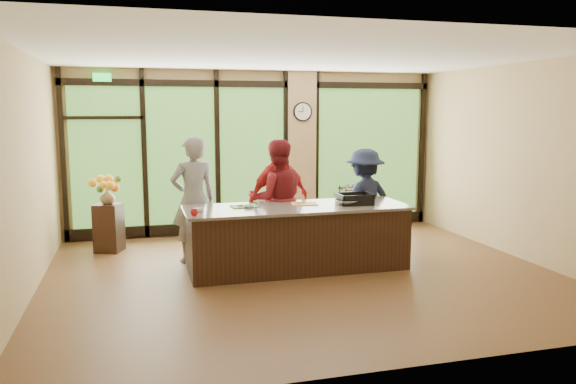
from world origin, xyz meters
TOP-DOWN VIEW (x-y plane):
  - floor at (0.00, 0.00)m, footprint 7.00×7.00m
  - ceiling at (0.00, 0.00)m, footprint 7.00×7.00m
  - back_wall at (0.00, 3.00)m, footprint 7.00×0.00m
  - left_wall at (-3.50, 0.00)m, footprint 0.00×6.00m
  - right_wall at (3.50, 0.00)m, footprint 0.00×6.00m
  - window_wall at (0.16, 2.95)m, footprint 6.90×0.12m
  - island_base at (0.00, 0.30)m, footprint 3.10×1.00m
  - countertop at (0.00, 0.30)m, footprint 3.20×1.10m
  - wall_clock at (0.85, 2.87)m, footprint 0.36×0.04m
  - cook_left at (-1.39, 1.11)m, footprint 0.77×0.59m
  - cook_midleft at (-0.13, 0.98)m, footprint 0.94×0.76m
  - cook_midright at (-0.09, 1.03)m, footprint 1.17×0.81m
  - cook_right at (1.33, 0.99)m, footprint 1.20×0.86m
  - roasting_pan at (0.86, 0.26)m, footprint 0.52×0.42m
  - mixing_bowl at (0.71, 0.20)m, footprint 0.32×0.32m
  - cutting_board_left at (-0.74, 0.46)m, footprint 0.38×0.30m
  - cutting_board_center at (0.15, 0.44)m, footprint 0.41×0.33m
  - cutting_board_right at (0.80, 0.31)m, footprint 0.45×0.39m
  - prep_bowl_near at (-1.41, 0.25)m, footprint 0.16×0.16m
  - prep_bowl_mid at (-0.70, 0.35)m, footprint 0.15×0.15m
  - prep_bowl_far at (-0.42, 0.78)m, footprint 0.15×0.15m
  - red_ramekin at (-1.50, -0.05)m, footprint 0.11×0.11m
  - flower_stand at (-2.66, 2.09)m, footprint 0.50×0.50m
  - flower_vase at (-2.66, 2.09)m, footprint 0.31×0.31m
  - bar_cart at (1.92, 2.75)m, footprint 0.64×0.37m

SIDE VIEW (x-z plane):
  - floor at x=0.00m, z-range 0.00..0.00m
  - flower_stand at x=-2.66m, z-range 0.00..0.78m
  - island_base at x=0.00m, z-range 0.00..0.88m
  - bar_cart at x=1.92m, z-range 0.09..0.96m
  - cook_right at x=1.33m, z-range 0.00..1.67m
  - countertop at x=0.00m, z-range 0.88..0.92m
  - flower_vase at x=-2.66m, z-range 0.78..1.03m
  - cook_midleft at x=-0.13m, z-range 0.00..1.84m
  - cook_midright at x=-0.09m, z-range 0.00..1.84m
  - cutting_board_left at x=-0.74m, z-range 0.92..0.93m
  - cutting_board_center at x=0.15m, z-range 0.92..0.93m
  - cutting_board_right at x=0.80m, z-range 0.92..0.93m
  - prep_bowl_far at x=-0.42m, z-range 0.92..0.95m
  - prep_bowl_mid at x=-0.70m, z-range 0.92..0.96m
  - prep_bowl_near at x=-1.41m, z-range 0.92..0.96m
  - cook_left at x=-1.39m, z-range 0.00..1.90m
  - mixing_bowl at x=0.71m, z-range 0.92..1.00m
  - red_ramekin at x=-1.50m, z-range 0.92..1.00m
  - roasting_pan at x=0.86m, z-range 0.92..1.01m
  - window_wall at x=0.16m, z-range -0.11..2.89m
  - back_wall at x=0.00m, z-range -2.00..5.00m
  - left_wall at x=-3.50m, z-range -1.50..4.50m
  - right_wall at x=3.50m, z-range -1.50..4.50m
  - wall_clock at x=0.85m, z-range 2.07..2.43m
  - ceiling at x=0.00m, z-range 3.00..3.00m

